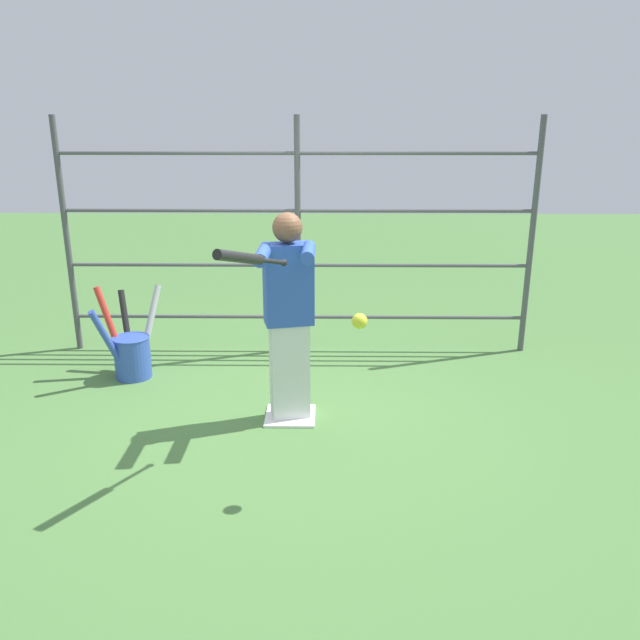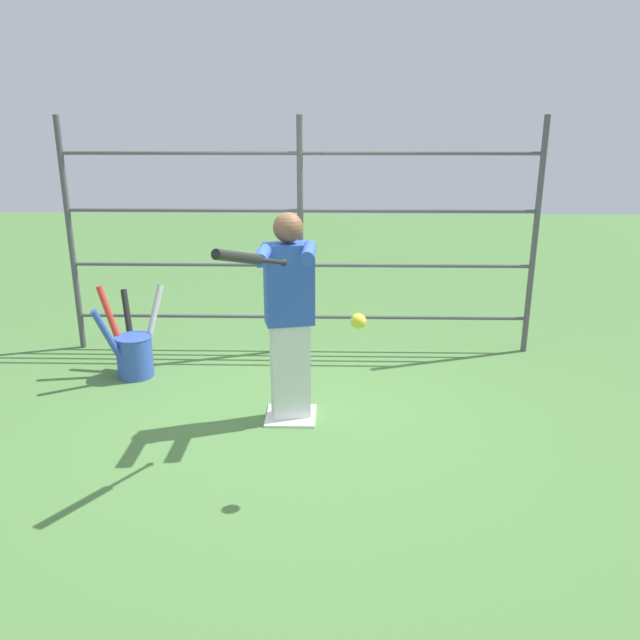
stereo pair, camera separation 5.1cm
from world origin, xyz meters
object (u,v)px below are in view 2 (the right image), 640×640
object	(u,v)px
batter	(289,312)
baseball_bat_swinging	(245,258)
softball_in_flight	(358,321)
bat_bucket	(133,351)

from	to	relation	value
batter	baseball_bat_swinging	bearing A→B (deg)	76.66
softball_in_flight	bat_bucket	size ratio (longest dim) A/B	0.11
baseball_bat_swinging	softball_in_flight	world-z (taller)	baseball_bat_swinging
batter	bat_bucket	bearing A→B (deg)	-28.95
batter	baseball_bat_swinging	distance (m)	1.05
softball_in_flight	bat_bucket	xyz separation A→B (m)	(2.03, -1.84, -0.90)
bat_bucket	softball_in_flight	bearing A→B (deg)	137.71
softball_in_flight	baseball_bat_swinging	bearing A→B (deg)	-12.35
bat_bucket	baseball_bat_swinging	bearing A→B (deg)	128.24
batter	softball_in_flight	xyz separation A→B (m)	(-0.49, 1.00, 0.25)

